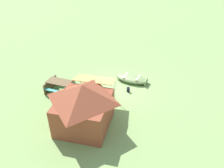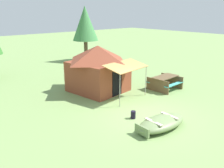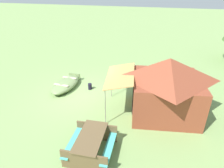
{
  "view_description": "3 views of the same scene",
  "coord_description": "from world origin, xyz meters",
  "px_view_note": "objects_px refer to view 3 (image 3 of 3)",
  "views": [
    {
      "loc": [
        -4.28,
        12.19,
        8.53
      ],
      "look_at": [
        0.08,
        1.23,
        1.07
      ],
      "focal_mm": 35.58,
      "sensor_mm": 36.0,
      "label": 1
    },
    {
      "loc": [
        -7.71,
        -6.5,
        4.51
      ],
      "look_at": [
        -0.51,
        1.77,
        1.16
      ],
      "focal_mm": 38.84,
      "sensor_mm": 36.0,
      "label": 2
    },
    {
      "loc": [
        8.35,
        3.74,
        5.4
      ],
      "look_at": [
        0.22,
        1.66,
        0.98
      ],
      "focal_mm": 31.65,
      "sensor_mm": 36.0,
      "label": 3
    }
  ],
  "objects_px": {
    "beached_rowboat": "(66,84)",
    "fuel_can": "(90,86)",
    "canvas_cabin_tent": "(166,86)",
    "picnic_table": "(91,143)",
    "cooler_box": "(141,113)"
  },
  "relations": [
    {
      "from": "beached_rowboat",
      "to": "fuel_can",
      "type": "distance_m",
      "value": 1.38
    },
    {
      "from": "fuel_can",
      "to": "canvas_cabin_tent",
      "type": "bearing_deg",
      "value": 73.11
    },
    {
      "from": "fuel_can",
      "to": "beached_rowboat",
      "type": "bearing_deg",
      "value": -82.64
    },
    {
      "from": "beached_rowboat",
      "to": "fuel_can",
      "type": "xyz_separation_m",
      "value": [
        -0.18,
        1.37,
        -0.07
      ]
    },
    {
      "from": "canvas_cabin_tent",
      "to": "fuel_can",
      "type": "distance_m",
      "value": 4.34
    },
    {
      "from": "canvas_cabin_tent",
      "to": "picnic_table",
      "type": "distance_m",
      "value": 4.03
    },
    {
      "from": "canvas_cabin_tent",
      "to": "cooler_box",
      "type": "relative_size",
      "value": 9.33
    },
    {
      "from": "canvas_cabin_tent",
      "to": "cooler_box",
      "type": "xyz_separation_m",
      "value": [
        0.62,
        -0.93,
        -1.16
      ]
    },
    {
      "from": "picnic_table",
      "to": "fuel_can",
      "type": "relative_size",
      "value": 5.07
    },
    {
      "from": "canvas_cabin_tent",
      "to": "fuel_can",
      "type": "relative_size",
      "value": 13.22
    },
    {
      "from": "cooler_box",
      "to": "picnic_table",
      "type": "bearing_deg",
      "value": -29.68
    },
    {
      "from": "cooler_box",
      "to": "fuel_can",
      "type": "distance_m",
      "value": 3.58
    },
    {
      "from": "picnic_table",
      "to": "fuel_can",
      "type": "distance_m",
      "value": 4.66
    },
    {
      "from": "beached_rowboat",
      "to": "picnic_table",
      "type": "relative_size",
      "value": 1.41
    },
    {
      "from": "canvas_cabin_tent",
      "to": "picnic_table",
      "type": "relative_size",
      "value": 2.61
    }
  ]
}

